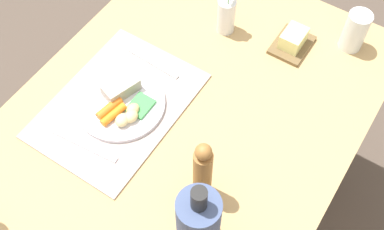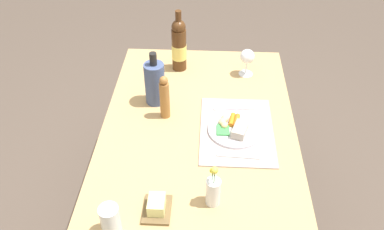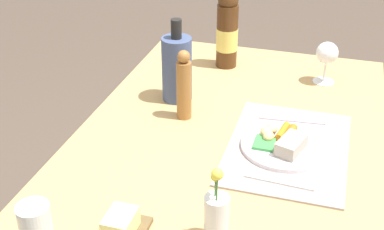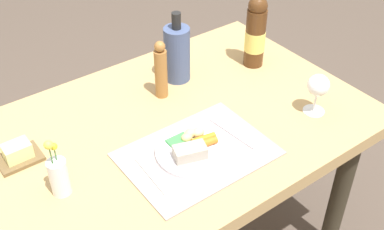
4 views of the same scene
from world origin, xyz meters
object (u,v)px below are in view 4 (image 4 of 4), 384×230
(wine_glass, at_px, (318,87))
(dinner_plate, at_px, (194,149))
(dining_table, at_px, (169,146))
(fork, at_px, (151,176))
(wine_bottle, at_px, (256,32))
(knife, at_px, (233,133))
(cooler_bottle, at_px, (177,53))
(flower_vase, at_px, (59,175))
(pepper_mill, at_px, (161,70))
(butter_dish, at_px, (18,154))

(wine_glass, bearing_deg, dinner_plate, 170.95)
(dining_table, distance_m, fork, 0.26)
(dinner_plate, xyz_separation_m, fork, (-0.16, -0.01, -0.01))
(dinner_plate, height_order, wine_glass, wine_glass)
(fork, bearing_deg, wine_bottle, 26.96)
(knife, height_order, cooler_bottle, cooler_bottle)
(flower_vase, relative_size, pepper_mill, 0.89)
(dinner_plate, relative_size, butter_dish, 1.87)
(knife, bearing_deg, wine_bottle, 34.16)
(dining_table, relative_size, butter_dish, 10.39)
(knife, bearing_deg, fork, 175.77)
(wine_bottle, distance_m, pepper_mill, 0.41)
(dinner_plate, xyz_separation_m, wine_glass, (0.46, -0.07, 0.08))
(pepper_mill, bearing_deg, knife, -79.34)
(fork, distance_m, wine_glass, 0.63)
(wine_bottle, bearing_deg, wine_glass, -96.45)
(flower_vase, bearing_deg, knife, -9.96)
(fork, xyz_separation_m, knife, (0.32, 0.01, 0.00))
(knife, distance_m, pepper_mill, 0.34)
(butter_dish, distance_m, wine_bottle, 0.95)
(wine_glass, xyz_separation_m, cooler_bottle, (-0.26, 0.45, 0.01))
(dinner_plate, xyz_separation_m, butter_dish, (-0.44, 0.29, 0.00))
(dining_table, relative_size, pepper_mill, 6.18)
(fork, relative_size, knife, 0.90)
(fork, bearing_deg, cooler_bottle, 49.67)
(dining_table, xyz_separation_m, pepper_mill, (0.08, 0.16, 0.19))
(fork, bearing_deg, pepper_mill, 55.12)
(flower_vase, distance_m, wine_bottle, 0.92)
(fork, relative_size, wine_bottle, 0.53)
(knife, xyz_separation_m, cooler_bottle, (0.05, 0.38, 0.10))
(wine_glass, distance_m, wine_bottle, 0.36)
(cooler_bottle, bearing_deg, wine_bottle, -17.17)
(wine_bottle, relative_size, pepper_mill, 1.52)
(dining_table, bearing_deg, flower_vase, -170.59)
(dinner_plate, relative_size, fork, 1.39)
(knife, xyz_separation_m, wine_bottle, (0.35, 0.29, 0.13))
(wine_glass, relative_size, wine_bottle, 0.44)
(dinner_plate, bearing_deg, wine_bottle, 29.46)
(dinner_plate, distance_m, wine_glass, 0.47)
(dining_table, relative_size, cooler_bottle, 5.03)
(dining_table, xyz_separation_m, dinner_plate, (-0.01, -0.16, 0.11))
(cooler_bottle, relative_size, pepper_mill, 1.23)
(fork, height_order, wine_glass, wine_glass)
(knife, relative_size, pepper_mill, 0.89)
(fork, height_order, knife, same)
(dining_table, bearing_deg, cooler_bottle, 48.49)
(dining_table, xyz_separation_m, wine_glass, (0.45, -0.23, 0.19))
(dining_table, bearing_deg, wine_bottle, 14.06)
(dinner_plate, relative_size, wine_glass, 1.66)
(pepper_mill, bearing_deg, dinner_plate, -106.28)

